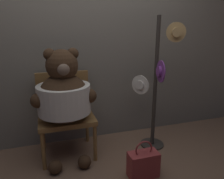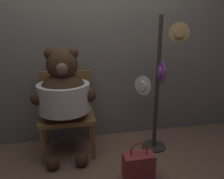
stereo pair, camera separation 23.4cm
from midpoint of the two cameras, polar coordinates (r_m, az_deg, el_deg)
name	(u,v)px [view 2 (the right image)]	position (r m, az deg, el deg)	size (l,w,h in m)	color
ground_plane	(100,162)	(2.47, -0.35, -18.38)	(14.00, 14.00, 0.00)	brown
wall_back	(90,28)	(2.67, -3.21, 15.84)	(8.00, 0.10, 2.77)	slate
chair	(67,108)	(2.52, -9.15, -4.93)	(0.59, 0.49, 0.91)	olive
teddy_bear	(64,94)	(2.30, -9.64, -1.24)	(0.65, 0.58, 1.20)	#3D2819
hat_display_rack	(158,88)	(2.50, 14.61, 0.27)	(0.46, 0.52, 1.51)	#332D28
handbag_on_ground	(139,166)	(2.21, 10.16, -19.10)	(0.29, 0.15, 0.38)	maroon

